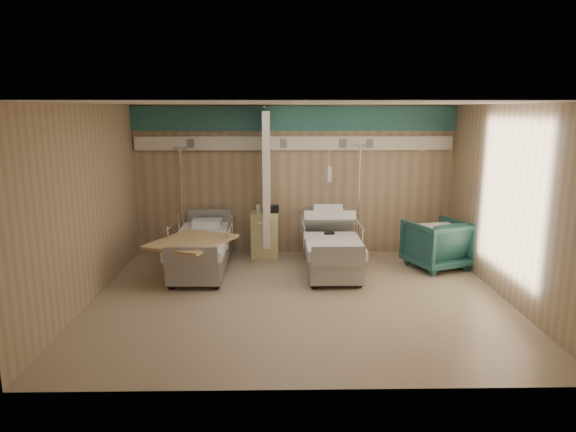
{
  "coord_description": "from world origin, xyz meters",
  "views": [
    {
      "loc": [
        -0.28,
        -7.11,
        2.73
      ],
      "look_at": [
        -0.15,
        0.6,
        1.11
      ],
      "focal_mm": 32.0,
      "sensor_mm": 36.0,
      "label": 1
    }
  ],
  "objects_px": {
    "bedside_cabinet": "(265,234)",
    "iv_stand_left": "(184,234)",
    "bed_left": "(202,254)",
    "iv_stand_right": "(358,233)",
    "bed_right": "(331,253)",
    "visitor_armchair": "(436,244)"
  },
  "relations": [
    {
      "from": "bed_left",
      "to": "iv_stand_right",
      "type": "relative_size",
      "value": 1.03
    },
    {
      "from": "bedside_cabinet",
      "to": "visitor_armchair",
      "type": "relative_size",
      "value": 0.91
    },
    {
      "from": "bed_left",
      "to": "iv_stand_right",
      "type": "height_order",
      "value": "iv_stand_right"
    },
    {
      "from": "bed_left",
      "to": "iv_stand_left",
      "type": "bearing_deg",
      "value": 116.1
    },
    {
      "from": "bed_right",
      "to": "iv_stand_left",
      "type": "distance_m",
      "value": 2.86
    },
    {
      "from": "visitor_armchair",
      "to": "iv_stand_left",
      "type": "distance_m",
      "value": 4.61
    },
    {
      "from": "bed_left",
      "to": "bedside_cabinet",
      "type": "relative_size",
      "value": 2.54
    },
    {
      "from": "bed_right",
      "to": "visitor_armchair",
      "type": "relative_size",
      "value": 2.31
    },
    {
      "from": "bedside_cabinet",
      "to": "iv_stand_right",
      "type": "height_order",
      "value": "iv_stand_right"
    },
    {
      "from": "bed_right",
      "to": "iv_stand_right",
      "type": "xyz_separation_m",
      "value": [
        0.6,
        0.93,
        0.11
      ]
    },
    {
      "from": "bed_right",
      "to": "bed_left",
      "type": "xyz_separation_m",
      "value": [
        -2.2,
        0.0,
        0.0
      ]
    },
    {
      "from": "iv_stand_right",
      "to": "iv_stand_left",
      "type": "xyz_separation_m",
      "value": [
        -3.28,
        0.05,
        -0.01
      ]
    },
    {
      "from": "bedside_cabinet",
      "to": "visitor_armchair",
      "type": "xyz_separation_m",
      "value": [
        3.0,
        -0.75,
        0.0
      ]
    },
    {
      "from": "iv_stand_right",
      "to": "bedside_cabinet",
      "type": "bearing_deg",
      "value": -178.93
    },
    {
      "from": "bedside_cabinet",
      "to": "iv_stand_left",
      "type": "xyz_separation_m",
      "value": [
        -1.53,
        0.08,
        -0.01
      ]
    },
    {
      "from": "bed_right",
      "to": "iv_stand_left",
      "type": "relative_size",
      "value": 1.06
    },
    {
      "from": "bed_right",
      "to": "visitor_armchair",
      "type": "height_order",
      "value": "visitor_armchair"
    },
    {
      "from": "bed_right",
      "to": "bed_left",
      "type": "bearing_deg",
      "value": 180.0
    },
    {
      "from": "bed_left",
      "to": "visitor_armchair",
      "type": "bearing_deg",
      "value": 2.11
    },
    {
      "from": "bed_left",
      "to": "bed_right",
      "type": "bearing_deg",
      "value": 0.0
    },
    {
      "from": "bed_right",
      "to": "iv_stand_left",
      "type": "xyz_separation_m",
      "value": [
        -2.68,
        0.98,
        0.1
      ]
    },
    {
      "from": "bed_left",
      "to": "bedside_cabinet",
      "type": "distance_m",
      "value": 1.39
    }
  ]
}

